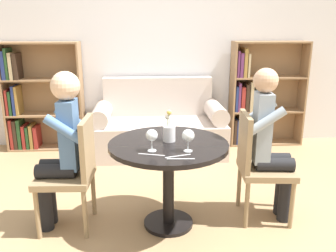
% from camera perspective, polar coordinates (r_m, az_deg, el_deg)
% --- Properties ---
extents(ground_plane, '(16.00, 16.00, 0.00)m').
position_cam_1_polar(ground_plane, '(3.03, 0.07, -15.46)').
color(ground_plane, tan).
extents(back_wall, '(5.20, 0.05, 2.70)m').
position_cam_1_polar(back_wall, '(4.75, -1.79, 13.24)').
color(back_wall, silver).
rests_on(back_wall, ground_plane).
extents(round_table, '(0.93, 0.93, 0.71)m').
position_cam_1_polar(round_table, '(2.78, 0.07, -5.50)').
color(round_table, black).
rests_on(round_table, ground_plane).
extents(couch, '(1.62, 0.80, 0.92)m').
position_cam_1_polar(couch, '(4.50, -1.47, -0.36)').
color(couch, beige).
rests_on(couch, ground_plane).
extents(bookshelf_left, '(0.97, 0.28, 1.37)m').
position_cam_1_polar(bookshelf_left, '(4.89, -20.58, 3.84)').
color(bookshelf_left, '#93704C').
rests_on(bookshelf_left, ground_plane).
extents(bookshelf_right, '(0.97, 0.28, 1.37)m').
position_cam_1_polar(bookshelf_right, '(4.91, 14.08, 4.67)').
color(bookshelf_right, '#93704C').
rests_on(bookshelf_right, ground_plane).
extents(chair_left, '(0.44, 0.44, 0.90)m').
position_cam_1_polar(chair_left, '(2.88, -14.90, -6.68)').
color(chair_left, '#937A56').
rests_on(chair_left, ground_plane).
extents(chair_right, '(0.46, 0.46, 0.90)m').
position_cam_1_polar(chair_right, '(3.02, 14.19, -5.62)').
color(chair_right, '#937A56').
rests_on(chair_right, ground_plane).
extents(person_left, '(0.43, 0.35, 1.26)m').
position_cam_1_polar(person_left, '(2.84, -16.85, -3.15)').
color(person_left, black).
rests_on(person_left, ground_plane).
extents(person_right, '(0.44, 0.36, 1.26)m').
position_cam_1_polar(person_right, '(2.98, 16.12, -2.62)').
color(person_right, black).
rests_on(person_right, ground_plane).
extents(wine_glass_left, '(0.09, 0.09, 0.16)m').
position_cam_1_polar(wine_glass_left, '(2.52, -2.62, -1.60)').
color(wine_glass_left, white).
rests_on(wine_glass_left, round_table).
extents(wine_glass_right, '(0.09, 0.09, 0.16)m').
position_cam_1_polar(wine_glass_right, '(2.52, 3.26, -1.65)').
color(wine_glass_right, white).
rests_on(wine_glass_right, round_table).
extents(flower_vase, '(0.10, 0.10, 0.25)m').
position_cam_1_polar(flower_vase, '(2.74, 0.17, -0.89)').
color(flower_vase, silver).
rests_on(flower_vase, round_table).
extents(knife_left_setting, '(0.19, 0.07, 0.00)m').
position_cam_1_polar(knife_left_setting, '(2.46, 1.62, -4.82)').
color(knife_left_setting, silver).
rests_on(knife_left_setting, round_table).
extents(fork_left_setting, '(0.19, 0.02, 0.00)m').
position_cam_1_polar(fork_left_setting, '(2.41, 2.05, -5.28)').
color(fork_left_setting, silver).
rests_on(fork_left_setting, round_table).
extents(knife_right_setting, '(0.19, 0.06, 0.00)m').
position_cam_1_polar(knife_right_setting, '(2.49, -2.66, -4.61)').
color(knife_right_setting, silver).
rests_on(knife_right_setting, round_table).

